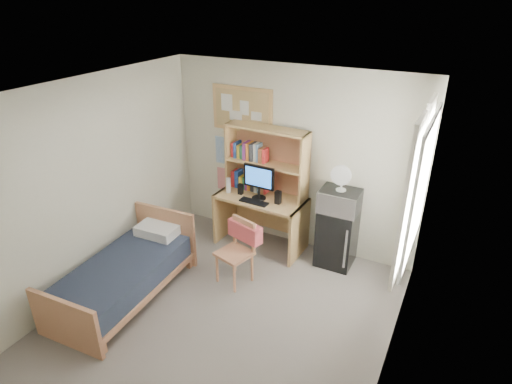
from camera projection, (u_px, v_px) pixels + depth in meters
The scene contains 26 objects.
floor at pixel (216, 327), 4.84m from camera, with size 3.60×4.20×0.02m, color gray.
ceiling at pixel (204, 98), 3.71m from camera, with size 3.60×4.20×0.02m, color silver.
wall_back at pixel (292, 159), 5.96m from camera, with size 3.60×0.04×2.60m, color silver.
wall_front at pixel (23, 383), 2.59m from camera, with size 3.60×0.04×2.60m, color silver.
wall_left at pixel (81, 192), 5.02m from camera, with size 0.04×4.20×2.60m, color silver.
wall_right at pixel (395, 277), 3.53m from camera, with size 0.04×4.20×2.60m, color silver.
window_unit at pixel (417, 189), 4.39m from camera, with size 0.10×1.40×1.70m, color white.
curtain_left at pixel (407, 204), 4.08m from camera, with size 0.04×0.55×1.70m, color silver.
curtain_right at pixel (419, 174), 4.72m from camera, with size 0.04×0.55×1.70m, color silver.
bulletin_board at pixel (242, 109), 6.00m from camera, with size 0.94×0.03×0.64m, color tan.
poster_wave at pixel (224, 151), 6.43m from camera, with size 0.30×0.01×0.42m, color #2961A6.
poster_japan at pixel (225, 179), 6.63m from camera, with size 0.28×0.01×0.36m, color red.
desk at pixel (261, 221), 6.21m from camera, with size 1.27×0.63×0.79m, color tan.
desk_chair at pixel (234, 253), 5.41m from camera, with size 0.43×0.43×0.86m, color tan.
mini_fridge at pixel (337, 237), 5.81m from camera, with size 0.48×0.48×0.82m, color black.
bed at pixel (124, 280), 5.22m from camera, with size 0.88×1.76×0.49m, color #1B2232.
hutch at pixel (266, 161), 5.95m from camera, with size 1.19×0.30×0.98m, color tan.
monitor at pixel (259, 183), 5.89m from camera, with size 0.46×0.04×0.49m, color black.
keyboard at pixel (254, 202), 5.88m from camera, with size 0.41×0.13×0.02m, color black.
speaker_left at pixel (241, 189), 6.09m from camera, with size 0.06×0.06×0.15m, color black.
speaker_right at pixel (278, 197), 5.82m from camera, with size 0.08×0.08×0.18m, color black.
water_bottle at pixel (228, 185), 6.13m from camera, with size 0.07×0.07×0.22m, color white.
hoodie at pixel (245, 231), 5.44m from camera, with size 0.49×0.15×0.23m, color #D95256.
microwave at pixel (340, 201), 5.55m from camera, with size 0.51×0.39×0.29m, color silver.
desk_fan at pixel (342, 179), 5.41m from camera, with size 0.26×0.26×0.33m, color white.
pillow at pixel (158, 230), 5.70m from camera, with size 0.54×0.38×0.13m, color white.
Camera 1 is at (2.09, -3.09, 3.47)m, focal length 30.00 mm.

